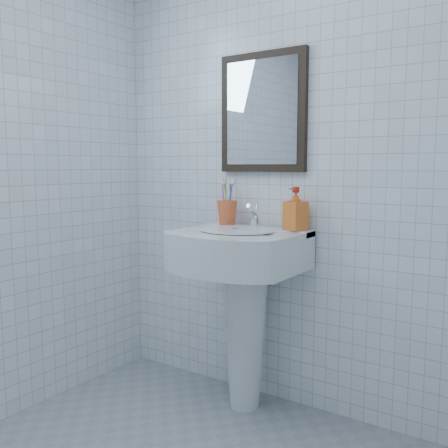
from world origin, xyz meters
The scene contains 6 objects.
wall_back centered at (0.00, 1.20, 1.25)m, with size 2.20×0.02×2.50m, color white.
washbasin centered at (-0.17, 0.99, 0.64)m, with size 0.62×0.46×0.96m.
faucet centered at (-0.17, 1.10, 1.00)m, with size 0.05×0.11×0.13m.
toothbrush_cup centered at (-0.34, 1.10, 1.02)m, with size 0.11×0.11×0.13m, color #E2572A, non-canonical shape.
soap_dispenser centered at (0.06, 1.12, 1.06)m, with size 0.10×0.10×0.21m, color #E04215.
wall_mirror centered at (-0.17, 1.18, 1.55)m, with size 0.50×0.04×0.62m.
Camera 1 is at (1.16, -1.14, 1.27)m, focal length 40.00 mm.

